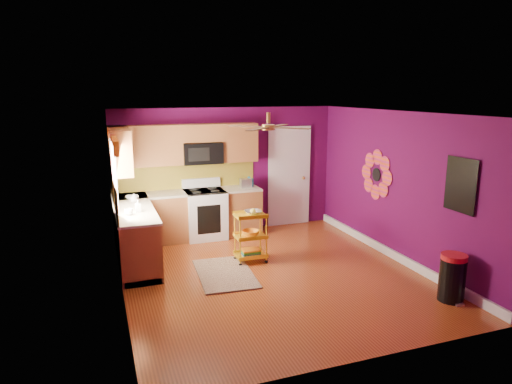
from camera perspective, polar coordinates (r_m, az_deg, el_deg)
name	(u,v)px	position (r m, az deg, el deg)	size (l,w,h in m)	color
ground	(272,274)	(7.27, 2.03, -10.25)	(5.00, 5.00, 0.00)	maroon
room_envelope	(275,172)	(6.82, 2.34, 2.54)	(4.54, 5.04, 2.52)	#520944
lower_cabinets	(167,225)	(8.47, -11.09, -4.04)	(2.81, 2.31, 0.94)	brown
electric_range	(205,213)	(8.93, -6.39, -2.68)	(0.76, 0.66, 1.13)	white
upper_cabinetry	(166,148)	(8.55, -11.14, 5.48)	(2.80, 2.30, 1.26)	brown
left_window	(114,162)	(7.36, -17.33, 3.54)	(0.08, 1.35, 1.08)	white
panel_door	(289,177)	(9.67, 4.14, 1.83)	(0.95, 0.11, 2.15)	white
right_wall_art	(411,179)	(7.67, 18.77, 1.56)	(0.04, 2.74, 1.04)	black
ceiling_fan	(268,127)	(6.91, 1.56, 8.18)	(1.01, 1.01, 0.26)	#BF8C3F
shag_rug	(225,273)	(7.29, -3.91, -10.12)	(0.84, 1.36, 0.02)	black
rolling_cart	(251,235)	(7.63, -0.64, -5.36)	(0.51, 0.38, 0.92)	yellow
trash_can	(452,278)	(6.85, 23.33, -9.81)	(0.40, 0.41, 0.66)	black
teal_kettle	(249,182)	(9.11, -0.88, 1.20)	(0.18, 0.18, 0.21)	#167CAB
toaster	(246,183)	(9.03, -1.30, 1.13)	(0.22, 0.15, 0.18)	beige
soap_bottle_a	(138,206)	(7.46, -14.54, -1.67)	(0.09, 0.09, 0.19)	#EA3F72
soap_bottle_b	(134,198)	(8.09, -15.01, -0.75)	(0.12, 0.12, 0.15)	white
counter_dish	(132,198)	(8.36, -15.22, -0.67)	(0.23, 0.23, 0.06)	white
counter_cup	(129,212)	(7.30, -15.63, -2.41)	(0.12, 0.12, 0.10)	white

